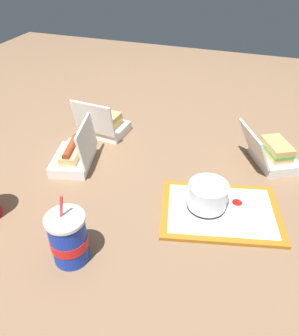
{
  "coord_description": "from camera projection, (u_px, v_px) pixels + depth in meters",
  "views": [
    {
      "loc": [
        -0.31,
        0.85,
        0.73
      ],
      "look_at": [
        -0.02,
        -0.02,
        0.05
      ],
      "focal_mm": 35.0,
      "sensor_mm": 36.0,
      "label": 1
    }
  ],
  "objects": [
    {
      "name": "food_tray",
      "position": [
        220.0,
        211.0,
        1.03
      ],
      "size": [
        0.42,
        0.34,
        0.01
      ],
      "color": "#A56619",
      "rests_on": "ground_plane"
    },
    {
      "name": "soda_cup_right",
      "position": [
        69.0,
        239.0,
        0.85
      ],
      "size": [
        0.1,
        0.1,
        0.21
      ],
      "color": "#1938B7",
      "rests_on": "ground_plane"
    },
    {
      "name": "napkin_stack",
      "position": [
        236.0,
        200.0,
        1.06
      ],
      "size": [
        0.11,
        0.11,
        0.0
      ],
      "primitive_type": "cube",
      "rotation": [
        0.0,
        0.0,
        0.11
      ],
      "color": "white",
      "rests_on": "food_tray"
    },
    {
      "name": "ketchup_cup",
      "position": [
        236.0,
        205.0,
        1.03
      ],
      "size": [
        0.04,
        0.04,
        0.02
      ],
      "color": "white",
      "rests_on": "food_tray"
    },
    {
      "name": "ground_plane",
      "position": [
        142.0,
        181.0,
        1.16
      ],
      "size": [
        3.2,
        3.2,
        0.0
      ],
      "primitive_type": "plane",
      "color": "brown"
    },
    {
      "name": "clamshell_sandwich_right",
      "position": [
        104.0,
        125.0,
        1.4
      ],
      "size": [
        0.19,
        0.19,
        0.18
      ],
      "color": "white",
      "rests_on": "ground_plane"
    },
    {
      "name": "clamshell_hotdog_corner",
      "position": [
        74.0,
        155.0,
        1.22
      ],
      "size": [
        0.18,
        0.22,
        0.17
      ],
      "color": "white",
      "rests_on": "ground_plane"
    },
    {
      "name": "clamshell_sandwich_center",
      "position": [
        272.0,
        154.0,
        1.22
      ],
      "size": [
        0.25,
        0.25,
        0.16
      ],
      "color": "white",
      "rests_on": "ground_plane"
    },
    {
      "name": "cake_container",
      "position": [
        207.0,
        196.0,
        1.02
      ],
      "size": [
        0.13,
        0.13,
        0.09
      ],
      "color": "black",
      "rests_on": "food_tray"
    },
    {
      "name": "plastic_fork",
      "position": [
        254.0,
        231.0,
        0.95
      ],
      "size": [
        0.11,
        0.05,
        0.0
      ],
      "primitive_type": "cube",
      "rotation": [
        0.0,
        0.0,
        0.33
      ],
      "color": "white",
      "rests_on": "food_tray"
    }
  ]
}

